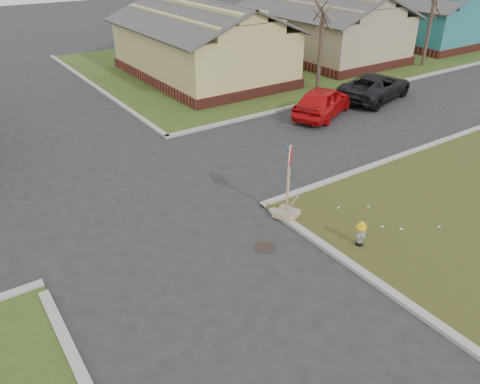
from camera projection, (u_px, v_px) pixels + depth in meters
ground at (190, 265)px, 12.75m from camera, size 120.00×120.00×0.00m
verge_far_right at (325, 49)px, 36.61m from camera, size 37.00×19.00×0.05m
curbs at (121, 192)px, 16.37m from camera, size 80.00×40.00×0.12m
manhole at (265, 247)px, 13.47m from camera, size 0.64×0.64×0.01m
side_house_yellow at (201, 41)px, 28.57m from camera, size 7.60×11.60×4.70m
side_house_tan at (322, 26)px, 33.49m from camera, size 7.60×11.60×4.70m
side_house_teal at (412, 14)px, 38.42m from camera, size 7.60×11.60×4.70m
tree_mid_right at (320, 53)px, 25.99m from camera, size 0.22×0.22×4.20m
tree_far_right at (429, 29)px, 31.00m from camera, size 0.22×0.22×4.76m
fire_hydrant at (361, 232)px, 13.31m from camera, size 0.29×0.29×0.78m
stop_sign at (287, 201)px, 14.65m from camera, size 0.70×0.68×2.45m
red_sedan at (323, 101)px, 22.96m from camera, size 4.63×3.35×1.47m
dark_pickup at (375, 86)px, 25.30m from camera, size 5.46×3.51×1.40m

